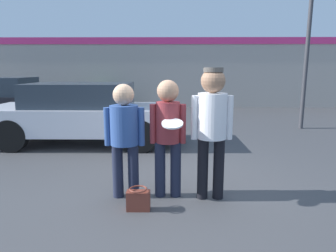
% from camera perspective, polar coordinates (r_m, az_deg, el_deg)
% --- Properties ---
extents(ground_plane, '(56.00, 56.00, 0.00)m').
position_cam_1_polar(ground_plane, '(4.54, 1.14, -12.38)').
color(ground_plane, '#3F3F42').
extents(storefront_building, '(24.00, 0.22, 3.20)m').
position_cam_1_polar(storefront_building, '(14.18, 0.83, 10.18)').
color(storefront_building, '#B2A89E').
rests_on(storefront_building, ground).
extents(person_left, '(0.55, 0.38, 1.59)m').
position_cam_1_polar(person_left, '(4.13, -8.29, -1.03)').
color(person_left, '#1E2338').
rests_on(person_left, ground).
extents(person_middle_with_frisbee, '(0.50, 0.55, 1.64)m').
position_cam_1_polar(person_middle_with_frisbee, '(4.11, -0.01, -0.65)').
color(person_middle_with_frisbee, '#1E2338').
rests_on(person_middle_with_frisbee, ground).
extents(person_right, '(0.56, 0.39, 1.81)m').
position_cam_1_polar(person_right, '(4.06, 8.38, 1.07)').
color(person_right, black).
rests_on(person_right, ground).
extents(parked_car_near, '(4.55, 1.82, 1.46)m').
position_cam_1_polar(parked_car_near, '(7.48, -15.66, 2.43)').
color(parked_car_near, silver).
rests_on(parked_car_near, ground).
extents(parked_car_far, '(4.22, 1.81, 1.50)m').
position_cam_1_polar(parked_car_far, '(11.96, -29.16, 4.51)').
color(parked_car_far, black).
rests_on(parked_car_far, ground).
extents(shrub, '(0.99, 0.99, 0.99)m').
position_cam_1_polar(shrub, '(13.85, -11.39, 5.25)').
color(shrub, '#285B2D').
rests_on(shrub, ground).
extents(handbag, '(0.30, 0.23, 0.30)m').
position_cam_1_polar(handbag, '(3.96, -5.67, -13.77)').
color(handbag, brown).
rests_on(handbag, ground).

